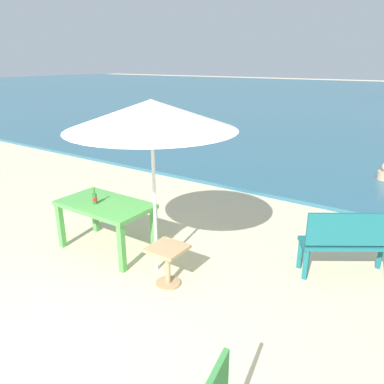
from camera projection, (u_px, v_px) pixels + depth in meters
The scene contains 6 objects.
ground_plane at pixel (76, 334), 3.91m from camera, with size 120.00×120.00×0.00m, color beige.
picnic_table_green at pixel (105, 210), 5.45m from camera, with size 1.40×0.80×0.76m.
beer_bottle_amber at pixel (95, 198), 5.34m from camera, with size 0.07×0.07×0.26m.
patio_umbrella at pixel (151, 115), 4.39m from camera, with size 2.10×2.10×2.30m.
side_table_wood at pixel (168, 260), 4.65m from camera, with size 0.44×0.44×0.54m.
bench_teal_center at pixel (350, 240), 4.77m from camera, with size 1.20×0.96×0.95m.
Camera 1 is at (2.81, -1.93, 2.73)m, focal length 34.50 mm.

